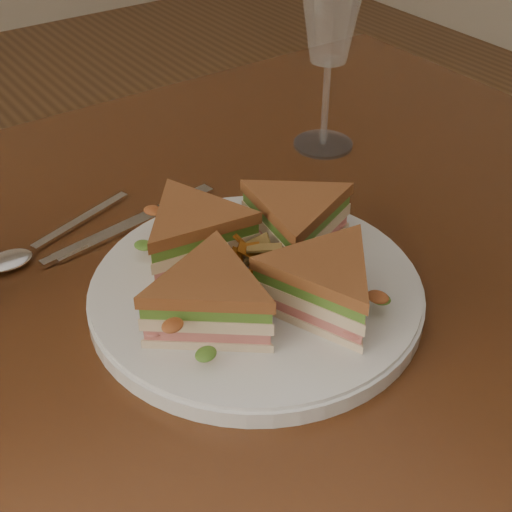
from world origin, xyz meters
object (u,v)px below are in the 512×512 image
Objects in this scene: sandwich_wedges at (256,260)px; wine_glass at (331,16)px; knife at (126,227)px; spoon at (28,251)px; table at (186,342)px; plate at (256,292)px.

wine_glass is at bearing 39.35° from sandwich_wedges.
wine_glass is (0.29, 0.03, 0.16)m from knife.
spoon is at bearing 128.00° from sandwich_wedges.
sandwich_wedges is at bearing -140.65° from wine_glass.
wine_glass is at bearing 23.23° from table.
wine_glass reaches higher than plate.
wine_glass reaches higher than sandwich_wedges.
spoon is (-0.15, 0.19, -0.00)m from plate.
plate is at bearing -66.58° from table.
wine_glass is (0.39, 0.01, 0.16)m from spoon.
spoon is at bearing 128.00° from plate.
spoon is 0.83× the size of knife.
sandwich_wedges is 1.26× the size of wine_glass.
table is 5.59× the size of knife.
table is 4.13× the size of sandwich_wedges.
plate is 0.24m from spoon.
spoon is 0.77× the size of wine_glass.
knife is (-0.05, 0.17, -0.01)m from plate.
knife is at bearing -174.94° from wine_glass.
spoon reaches higher than knife.
plate is (0.03, -0.08, 0.11)m from table.
plate reaches higher than knife.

